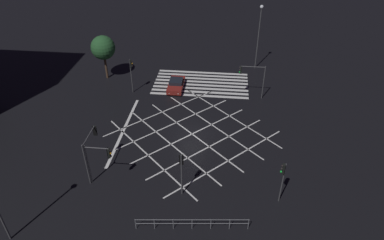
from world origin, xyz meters
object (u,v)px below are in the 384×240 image
object	(u,v)px
traffic_light_se_main	(131,69)
traffic_light_ne_cross	(91,144)
traffic_light_sw_main	(251,74)
street_tree_near	(103,48)
traffic_light_ne_main	(100,157)
traffic_light_nw_main	(283,175)
street_lamp_west	(259,28)
waiting_car	(176,84)
traffic_light_median_north	(182,166)

from	to	relation	value
traffic_light_se_main	traffic_light_ne_cross	size ratio (longest dim) A/B	1.05
traffic_light_sw_main	street_tree_near	distance (m)	19.03
traffic_light_se_main	street_tree_near	size ratio (longest dim) A/B	0.76
traffic_light_ne_main	traffic_light_ne_cross	xyz separation A→B (m)	(1.22, -1.40, 0.18)
traffic_light_se_main	traffic_light_nw_main	distance (m)	22.87
traffic_light_sw_main	street_lamp_west	distance (m)	8.86
waiting_car	street_tree_near	bearing A→B (deg)	-101.35
traffic_light_se_main	traffic_light_nw_main	world-z (taller)	traffic_light_se_main
traffic_light_median_north	traffic_light_nw_main	distance (m)	7.88
waiting_car	traffic_light_median_north	bearing A→B (deg)	9.88
traffic_light_median_north	waiting_car	bearing A→B (deg)	9.88
traffic_light_median_north	traffic_light_sw_main	size ratio (longest dim) A/B	0.98
street_lamp_west	traffic_light_sw_main	bearing A→B (deg)	82.49
traffic_light_nw_main	street_tree_near	distance (m)	28.51
traffic_light_se_main	traffic_light_median_north	xyz separation A→B (m)	(-8.22, 16.22, -0.16)
traffic_light_sw_main	street_tree_near	world-z (taller)	street_tree_near
traffic_light_median_north	traffic_light_ne_main	size ratio (longest dim) A/B	1.04
street_lamp_west	street_tree_near	world-z (taller)	street_lamp_west
traffic_light_sw_main	waiting_car	world-z (taller)	traffic_light_sw_main
traffic_light_ne_main	traffic_light_ne_cross	distance (m)	1.86
traffic_light_median_north	traffic_light_nw_main	xyz separation A→B (m)	(-7.87, 0.02, -0.12)
traffic_light_nw_main	waiting_car	xyz separation A→B (m)	(10.97, -17.78, -2.28)
traffic_light_median_north	waiting_car	size ratio (longest dim) A/B	0.99
waiting_car	traffic_light_se_main	bearing A→B (deg)	-73.35
traffic_light_ne_main	street_tree_near	xyz separation A→B (m)	(5.85, -19.22, 1.32)
traffic_light_nw_main	street_tree_near	world-z (taller)	street_tree_near
traffic_light_ne_cross	waiting_car	distance (m)	16.85
traffic_light_ne_main	traffic_light_nw_main	xyz separation A→B (m)	(-14.70, 0.48, -0.09)
traffic_light_ne_cross	traffic_light_ne_main	bearing A→B (deg)	-138.84
traffic_light_ne_cross	waiting_car	xyz separation A→B (m)	(-4.96, -15.90, -2.56)
traffic_light_nw_main	street_tree_near	bearing A→B (deg)	-43.79
street_lamp_west	waiting_car	bearing A→B (deg)	34.43
street_lamp_west	waiting_car	xyz separation A→B (m)	(10.23, 7.01, -5.29)
traffic_light_median_north	traffic_light_ne_main	xyz separation A→B (m)	(6.83, -0.46, -0.04)
traffic_light_ne_main	waiting_car	world-z (taller)	traffic_light_ne_main
traffic_light_se_main	waiting_car	bearing A→B (deg)	16.65
traffic_light_ne_main	traffic_light_nw_main	size ratio (longest dim) A/B	1.01
traffic_light_ne_main	traffic_light_sw_main	xyz separation A→B (m)	(-12.86, -15.94, 0.23)
traffic_light_nw_main	waiting_car	world-z (taller)	traffic_light_nw_main
traffic_light_ne_main	waiting_car	distance (m)	17.86
traffic_light_median_north	traffic_light_sw_main	bearing A→B (deg)	-20.20
traffic_light_ne_cross	street_lamp_west	bearing A→B (deg)	-33.53
traffic_light_sw_main	traffic_light_nw_main	world-z (taller)	traffic_light_sw_main
traffic_light_median_north	street_tree_near	world-z (taller)	street_tree_near
traffic_light_ne_main	traffic_light_nw_main	world-z (taller)	traffic_light_ne_main
traffic_light_ne_cross	street_tree_near	xyz separation A→B (m)	(4.63, -17.83, 1.14)
traffic_light_ne_main	street_lamp_west	world-z (taller)	street_lamp_west
waiting_car	traffic_light_ne_main	bearing A→B (deg)	-12.19
traffic_light_se_main	traffic_light_nw_main	bearing A→B (deg)	-45.26
traffic_light_ne_main	waiting_car	bearing A→B (deg)	77.81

